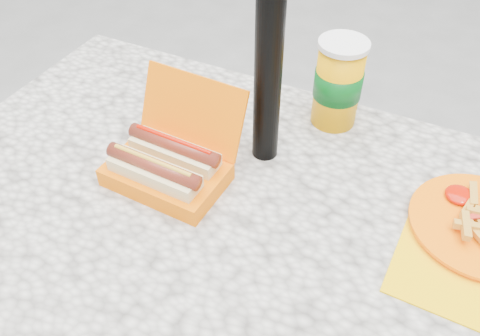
% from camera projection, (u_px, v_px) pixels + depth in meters
% --- Properties ---
extents(picnic_table, '(1.20, 0.80, 0.75)m').
position_uv_depth(picnic_table, '(229.00, 243.00, 0.98)').
color(picnic_table, beige).
rests_on(picnic_table, ground).
extents(hotdog_box, '(0.22, 0.21, 0.17)m').
position_uv_depth(hotdog_box, '(168.00, 164.00, 0.93)').
color(hotdog_box, '#FF6B00').
rests_on(hotdog_box, picnic_table).
extents(fries_plate, '(0.24, 0.32, 0.04)m').
position_uv_depth(fries_plate, '(479.00, 227.00, 0.86)').
color(fries_plate, '#FFBE01').
rests_on(fries_plate, picnic_table).
extents(soda_cup, '(0.10, 0.10, 0.19)m').
position_uv_depth(soda_cup, '(338.00, 83.00, 1.03)').
color(soda_cup, '#FBA500').
rests_on(soda_cup, picnic_table).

